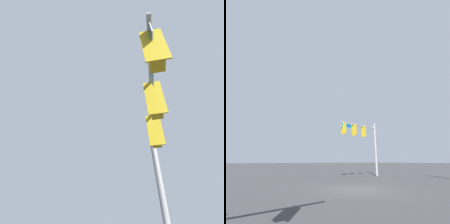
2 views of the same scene
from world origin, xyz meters
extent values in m
cylinder|color=gray|center=(-8.69, -6.70, 3.20)|extent=(0.26, 0.26, 6.41)
cylinder|color=gray|center=(-5.75, -6.29, 5.81)|extent=(5.90, 0.93, 0.12)
cube|color=gold|center=(-6.45, -6.39, 5.14)|extent=(0.10, 0.52, 1.30)
cube|color=#B79314|center=(-6.64, -6.41, 5.14)|extent=(0.40, 0.37, 1.10)
cylinder|color=#B79314|center=(-6.64, -6.41, 5.75)|extent=(0.04, 0.04, 0.12)
cylinder|color=#340503|center=(-6.83, -6.44, 5.47)|extent=(0.06, 0.22, 0.22)
cylinder|color=#392D05|center=(-6.83, -6.44, 5.14)|extent=(0.06, 0.22, 0.22)
cylinder|color=green|center=(-6.83, -6.44, 4.81)|extent=(0.06, 0.22, 0.22)
cube|color=gold|center=(-4.83, -6.17, 5.14)|extent=(0.10, 0.52, 1.30)
cube|color=#B79314|center=(-5.02, -6.19, 5.14)|extent=(0.40, 0.37, 1.10)
cylinder|color=#B79314|center=(-5.02, -6.19, 5.75)|extent=(0.04, 0.04, 0.12)
cylinder|color=#340503|center=(-5.22, -6.22, 5.47)|extent=(0.06, 0.22, 0.22)
cylinder|color=#392D05|center=(-5.22, -6.22, 5.14)|extent=(0.06, 0.22, 0.22)
cylinder|color=green|center=(-5.22, -6.22, 4.81)|extent=(0.06, 0.22, 0.22)
cube|color=gold|center=(-3.21, -5.95, 5.14)|extent=(0.10, 0.52, 1.30)
cube|color=#B79314|center=(-3.40, -5.97, 5.14)|extent=(0.40, 0.37, 1.10)
cylinder|color=#B79314|center=(-3.40, -5.97, 5.75)|extent=(0.04, 0.04, 0.12)
cylinder|color=#340503|center=(-3.60, -6.00, 5.47)|extent=(0.06, 0.22, 0.22)
cylinder|color=#392D05|center=(-3.60, -6.00, 5.14)|extent=(0.06, 0.22, 0.22)
cylinder|color=green|center=(-3.60, -6.00, 4.81)|extent=(0.06, 0.22, 0.22)
cube|color=#0A4C7F|center=(-3.77, -6.02, 5.50)|extent=(1.53, 0.25, 0.41)
cube|color=white|center=(-3.77, -6.02, 5.50)|extent=(1.58, 0.24, 0.47)
camera|label=1|loc=(-1.12, -6.21, 1.47)|focal=28.00mm
camera|label=2|loc=(7.39, 9.33, 1.67)|focal=28.00mm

